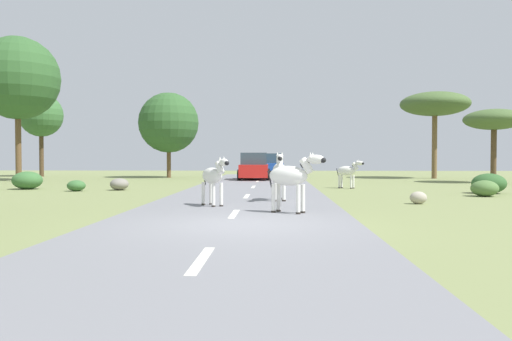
{
  "coord_description": "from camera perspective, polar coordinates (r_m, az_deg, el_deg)",
  "views": [
    {
      "loc": [
        0.7,
        -11.4,
        1.55
      ],
      "look_at": [
        -0.23,
        13.68,
        0.87
      ],
      "focal_mm": 36.34,
      "sensor_mm": 36.0,
      "label": 1
    }
  ],
  "objects": [
    {
      "name": "ground_plane",
      "position": [
        11.53,
        -1.39,
        -6.17
      ],
      "size": [
        90.0,
        90.0,
        0.0
      ],
      "primitive_type": "plane",
      "color": "olive"
    },
    {
      "name": "road",
      "position": [
        11.55,
        -3.22,
        -6.03
      ],
      "size": [
        6.0,
        64.0,
        0.05
      ],
      "primitive_type": "cube",
      "color": "slate",
      "rests_on": "ground_plane"
    },
    {
      "name": "lane_markings",
      "position": [
        10.57,
        -3.73,
        -6.59
      ],
      "size": [
        0.16,
        56.0,
        0.01
      ],
      "color": "silver",
      "rests_on": "road"
    },
    {
      "name": "zebra_0",
      "position": [
        17.55,
        2.59,
        -0.13
      ],
      "size": [
        0.47,
        1.75,
        1.65
      ],
      "rotation": [
        0.0,
        0.0,
        3.15
      ],
      "color": "silver",
      "rests_on": "road"
    },
    {
      "name": "zebra_1",
      "position": [
        15.7,
        -4.7,
        -0.65
      ],
      "size": [
        1.08,
        1.41,
        1.5
      ],
      "rotation": [
        0.0,
        0.0,
        3.74
      ],
      "color": "silver",
      "rests_on": "road"
    },
    {
      "name": "zebra_2",
      "position": [
        25.48,
        10.09,
        -0.08
      ],
      "size": [
        1.3,
        1.04,
        1.4
      ],
      "rotation": [
        0.0,
        0.0,
        4.09
      ],
      "color": "silver",
      "rests_on": "ground_plane"
    },
    {
      "name": "zebra_3",
      "position": [
        13.72,
        3.92,
        -0.68
      ],
      "size": [
        1.58,
        1.05,
        1.62
      ],
      "rotation": [
        0.0,
        0.0,
        4.22
      ],
      "color": "silver",
      "rests_on": "road"
    },
    {
      "name": "car_0",
      "position": [
        33.68,
        -0.21,
        0.36
      ],
      "size": [
        2.05,
        4.36,
        1.74
      ],
      "rotation": [
        0.0,
        0.0,
        0.01
      ],
      "color": "red",
      "rests_on": "road"
    },
    {
      "name": "car_1",
      "position": [
        41.17,
        1.74,
        0.58
      ],
      "size": [
        2.04,
        4.35,
        1.74
      ],
      "rotation": [
        0.0,
        0.0,
        3.15
      ],
      "color": "#1E479E",
      "rests_on": "road"
    },
    {
      "name": "tree_1",
      "position": [
        33.32,
        24.73,
        5.05
      ],
      "size": [
        3.45,
        3.45,
        4.31
      ],
      "color": "#4C3823",
      "rests_on": "ground_plane"
    },
    {
      "name": "tree_2",
      "position": [
        38.35,
        -9.59,
        5.21
      ],
      "size": [
        4.37,
        4.37,
        6.2
      ],
      "color": "brown",
      "rests_on": "ground_plane"
    },
    {
      "name": "tree_3",
      "position": [
        38.64,
        19.09,
        6.88
      ],
      "size": [
        4.79,
        4.79,
        6.07
      ],
      "color": "brown",
      "rests_on": "ground_plane"
    },
    {
      "name": "tree_4",
      "position": [
        43.41,
        -22.58,
        5.61
      ],
      "size": [
        3.32,
        3.32,
        6.4
      ],
      "color": "#4C3823",
      "rests_on": "ground_plane"
    },
    {
      "name": "tree_5",
      "position": [
        35.89,
        -24.77,
        9.19
      ],
      "size": [
        5.15,
        5.15,
        9.0
      ],
      "color": "brown",
      "rests_on": "ground_plane"
    },
    {
      "name": "bush_0",
      "position": [
        21.91,
        23.87,
        -1.81
      ],
      "size": [
        1.05,
        0.94,
        0.63
      ],
      "primitive_type": "ellipsoid",
      "color": "#4C7038",
      "rests_on": "ground_plane"
    },
    {
      "name": "bush_2",
      "position": [
        23.74,
        24.27,
        -1.31
      ],
      "size": [
        1.4,
        1.26,
        0.84
      ],
      "primitive_type": "ellipsoid",
      "color": "#2D5628",
      "rests_on": "ground_plane"
    },
    {
      "name": "bush_3",
      "position": [
        26.76,
        -23.88,
        -0.99
      ],
      "size": [
        1.41,
        1.26,
        0.84
      ],
      "primitive_type": "ellipsoid",
      "color": "#386633",
      "rests_on": "ground_plane"
    },
    {
      "name": "bush_4",
      "position": [
        24.46,
        -19.18,
        -1.59
      ],
      "size": [
        0.82,
        0.74,
        0.49
      ],
      "primitive_type": "ellipsoid",
      "color": "#386633",
      "rests_on": "ground_plane"
    },
    {
      "name": "rock_0",
      "position": [
        24.62,
        -14.81,
        -1.47
      ],
      "size": [
        0.84,
        0.87,
        0.55
      ],
      "primitive_type": "ellipsoid",
      "color": "gray",
      "rests_on": "ground_plane"
    },
    {
      "name": "rock_1",
      "position": [
        17.67,
        17.43,
        -2.88
      ],
      "size": [
        0.55,
        0.42,
        0.41
      ],
      "primitive_type": "ellipsoid",
      "color": "#A89E8C",
      "rests_on": "ground_plane"
    }
  ]
}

